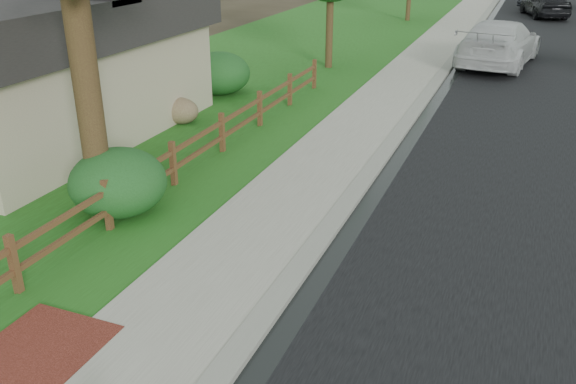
% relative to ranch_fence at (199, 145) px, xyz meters
% --- Properties ---
extents(ground, '(120.00, 120.00, 0.00)m').
position_rel_ranch_fence_xyz_m(ground, '(3.60, -6.40, -0.62)').
color(ground, '#312A1B').
extents(road, '(8.00, 90.00, 0.02)m').
position_rel_ranch_fence_xyz_m(road, '(8.20, 28.60, -0.61)').
color(road, black).
rests_on(road, ground).
extents(curb, '(0.40, 90.00, 0.12)m').
position_rel_ranch_fence_xyz_m(curb, '(4.00, 28.60, -0.56)').
color(curb, gray).
rests_on(curb, ground).
extents(wet_gutter, '(0.50, 90.00, 0.00)m').
position_rel_ranch_fence_xyz_m(wet_gutter, '(4.35, 28.60, -0.60)').
color(wet_gutter, black).
rests_on(wet_gutter, road).
extents(sidewalk, '(2.20, 90.00, 0.10)m').
position_rel_ranch_fence_xyz_m(sidewalk, '(2.70, 28.60, -0.57)').
color(sidewalk, gray).
rests_on(sidewalk, ground).
extents(grass_strip, '(1.60, 90.00, 0.06)m').
position_rel_ranch_fence_xyz_m(grass_strip, '(0.80, 28.60, -0.59)').
color(grass_strip, '#245317').
rests_on(grass_strip, ground).
extents(lawn_near, '(9.00, 90.00, 0.04)m').
position_rel_ranch_fence_xyz_m(lawn_near, '(-4.40, 28.60, -0.60)').
color(lawn_near, '#245317').
rests_on(lawn_near, ground).
extents(brick_patch, '(1.60, 2.40, 0.11)m').
position_rel_ranch_fence_xyz_m(brick_patch, '(1.40, -7.40, -0.56)').
color(brick_patch, maroon).
rests_on(brick_patch, ground).
extents(ranch_fence, '(0.12, 16.92, 1.10)m').
position_rel_ranch_fence_xyz_m(ranch_fence, '(0.00, 0.00, 0.00)').
color(ranch_fence, '#492718').
rests_on(ranch_fence, ground).
extents(white_suv, '(3.45, 6.73, 1.87)m').
position_rel_ranch_fence_xyz_m(white_suv, '(5.84, 15.18, 0.34)').
color(white_suv, silver).
rests_on(white_suv, road).
extents(dark_car_mid, '(3.42, 5.46, 1.73)m').
position_rel_ranch_fence_xyz_m(dark_car_mid, '(7.49, 31.34, 0.27)').
color(dark_car_mid, black).
rests_on(dark_car_mid, road).
extents(boulder, '(1.24, 0.96, 0.80)m').
position_rel_ranch_fence_xyz_m(boulder, '(-2.40, 3.05, -0.22)').
color(boulder, brown).
rests_on(boulder, ground).
extents(shrub_b, '(2.60, 2.60, 1.40)m').
position_rel_ranch_fence_xyz_m(shrub_b, '(-0.30, -2.82, 0.08)').
color(shrub_b, '#1D4D1B').
rests_on(shrub_b, ground).
extents(shrub_d, '(2.77, 2.77, 1.48)m').
position_rel_ranch_fence_xyz_m(shrub_d, '(-2.90, 6.59, 0.12)').
color(shrub_d, '#1D4D1B').
rests_on(shrub_d, ground).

